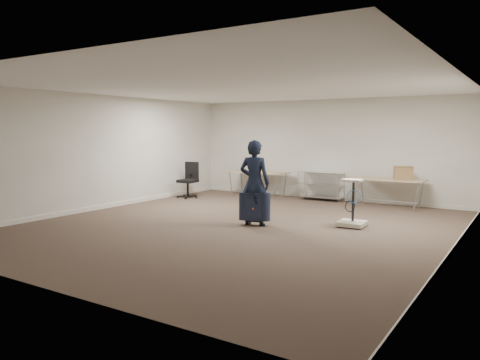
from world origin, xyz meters
The scene contains 10 objects.
ground centered at (0.00, 0.00, 0.00)m, with size 9.00×9.00×0.00m, color #443629.
room_shell centered at (0.00, 1.38, 0.05)m, with size 8.00×9.00×9.00m.
folding_table_left centered at (-1.90, 3.95, 0.68)m, with size 1.80×0.75×0.73m.
folding_table_right centered at (1.90, 3.95, 0.68)m, with size 1.80×0.75×0.73m.
wire_shelf centered at (0.00, 4.20, 0.44)m, with size 1.22×0.47×0.80m.
person centered at (0.19, 0.25, 0.87)m, with size 0.64×0.42×1.74m, color black.
suitcase centered at (0.23, 0.20, 0.39)m, with size 0.47×0.36×1.14m.
office_chair centered at (-3.43, 2.62, 0.31)m, with size 0.62×0.62×1.03m.
equipment_cart centered at (1.95, 1.15, 0.25)m, with size 0.54×0.54×0.96m.
cardboard_box centered at (2.27, 3.93, 0.89)m, with size 0.43×0.32×0.32m, color olive.
Camera 1 is at (5.03, -7.90, 1.92)m, focal length 35.00 mm.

